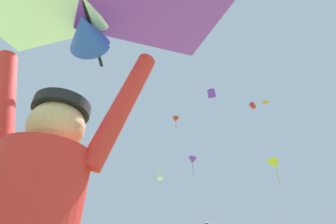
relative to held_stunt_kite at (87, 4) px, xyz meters
name	(u,v)px	position (x,y,z in m)	size (l,w,h in m)	color
held_stunt_kite	(87,4)	(0.00, 0.00, 0.00)	(1.91, 1.22, 0.42)	black
distant_kite_red_mid_right	(253,105)	(5.53, 23.11, 14.53)	(0.76, 0.73, 0.81)	red
distant_kite_red_far_center	(176,119)	(-4.73, 29.25, 17.72)	(1.36, 1.32, 2.19)	red
distant_kite_orange_high_left	(266,102)	(8.24, 27.55, 17.79)	(1.08, 1.08, 0.11)	orange
distant_kite_yellow_overhead_distant	(275,164)	(6.06, 22.50, 7.08)	(1.58, 1.58, 2.59)	yellow
distant_kite_purple_mid_left	(211,93)	(0.97, 19.90, 14.60)	(0.88, 1.14, 1.18)	purple
distant_kite_purple_low_left	(192,161)	(-2.60, 29.66, 11.04)	(1.25, 1.16, 2.58)	purple
distant_kite_white_low_right	(160,175)	(-5.75, 24.17, 7.36)	(0.78, 0.93, 1.09)	white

